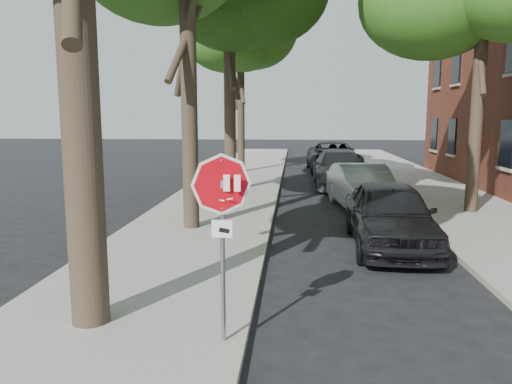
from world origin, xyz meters
The scene contains 11 objects.
ground centered at (0.00, 0.00, 0.00)m, with size 120.00×120.00×0.00m, color black.
sidewalk_left centered at (-2.50, 12.00, 0.06)m, with size 4.00×55.00×0.12m, color gray.
sidewalk_right centered at (6.00, 12.00, 0.06)m, with size 4.00×55.00×0.12m, color gray.
curb_left centered at (-0.45, 12.00, 0.07)m, with size 0.12×55.00×0.13m, color #9E9384.
curb_right centered at (3.95, 12.00, 0.07)m, with size 0.12×55.00×0.13m, color #9E9384.
stop_sign centered at (-0.70, -0.03, 1.95)m, with size 0.76×0.34×2.61m.
tree_far centered at (-2.72, 21.11, 7.21)m, with size 5.29×4.91×9.33m.
car_a centered at (2.60, 5.65, 0.81)m, with size 1.92×4.76×1.62m, color black.
car_b centered at (2.60, 10.68, 0.77)m, with size 1.64×4.69×1.55m, color #96999D.
car_c centered at (2.28, 16.14, 0.82)m, with size 2.29×5.63×1.63m, color #46464B.
car_d centered at (2.49, 22.30, 0.85)m, with size 2.81×6.09×1.69m, color black.
Camera 1 is at (0.25, -6.48, 3.22)m, focal length 35.00 mm.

